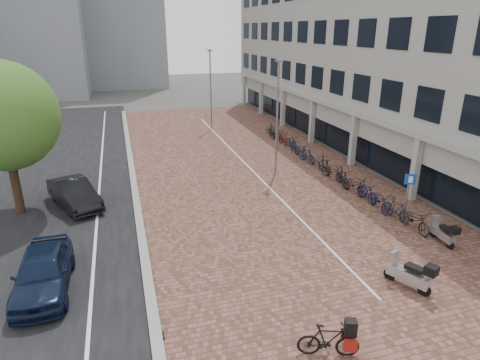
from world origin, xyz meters
name	(u,v)px	position (x,y,z in m)	size (l,w,h in m)	color
ground	(284,264)	(0.00, 0.00, 0.00)	(140.00, 140.00, 0.00)	#474442
plaza_brick	(243,165)	(2.00, 12.00, 0.01)	(14.50, 42.00, 0.04)	brown
street_asphalt	(64,182)	(-9.00, 12.00, 0.01)	(8.00, 50.00, 0.03)	black
curb	(133,174)	(-5.10, 12.00, 0.07)	(0.35, 42.00, 0.14)	gray
lane_line	(100,178)	(-7.00, 12.00, 0.02)	(0.12, 44.00, 0.00)	white
parking_line	(246,164)	(2.20, 12.00, 0.04)	(0.10, 30.00, 0.00)	white
office_building	(369,29)	(12.97, 16.00, 8.44)	(8.40, 40.00, 15.00)	gray
car_navy	(43,271)	(-8.51, 0.83, 0.73)	(1.72, 4.28, 1.46)	black
car_dark	(74,193)	(-8.07, 8.07, 0.69)	(1.47, 4.21, 1.39)	black
hero_bike	(329,340)	(-0.64, -4.66, 0.53)	(1.76, 1.04, 1.20)	black
shoes	(160,338)	(-5.00, -2.74, 0.05)	(0.37, 0.31, 0.09)	black
scooter_front	(443,232)	(6.95, -0.32, 0.52)	(0.48, 1.52, 1.05)	gray
scooter_back	(409,273)	(3.50, -2.61, 0.60)	(0.55, 1.76, 1.21)	#A09FA4
parking_sign	(408,190)	(6.75, 1.86, 1.57)	(0.47, 0.23, 2.35)	slate
lamp_near	(277,120)	(3.36, 9.69, 3.37)	(0.12, 0.12, 6.75)	slate
lamp_far	(211,91)	(2.26, 22.64, 3.37)	(0.12, 0.12, 6.74)	slate
street_tree	(6,119)	(-10.46, 8.12, 4.61)	(4.99, 4.99, 7.26)	#382619
bike_row	(317,160)	(6.40, 10.20, 0.52)	(1.19, 20.39, 1.05)	black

